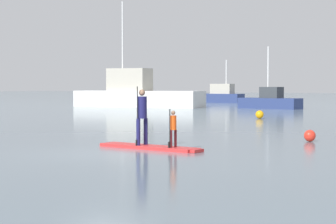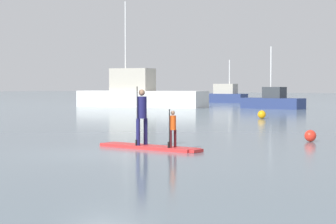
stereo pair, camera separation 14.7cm
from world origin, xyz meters
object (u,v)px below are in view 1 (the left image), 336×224
at_px(paddler_adult, 142,113).
at_px(paddler_child_solo, 173,127).
at_px(fishing_boat_white_large, 137,94).
at_px(mooring_buoy_mid, 260,114).
at_px(fishing_boat_green_midground, 270,101).
at_px(trawler_grey_distant, 219,96).
at_px(mooring_buoy_near, 310,136).
at_px(paddleboard_near, 150,147).

height_order(paddler_adult, paddler_child_solo, paddler_adult).
bearing_deg(fishing_boat_white_large, mooring_buoy_mid, -33.22).
distance_m(paddler_adult, fishing_boat_green_midground, 33.17).
bearing_deg(fishing_boat_white_large, trawler_grey_distant, 91.14).
distance_m(fishing_boat_white_large, mooring_buoy_mid, 20.32).
height_order(paddler_child_solo, mooring_buoy_mid, paddler_child_solo).
relative_size(paddler_adult, mooring_buoy_near, 4.46).
height_order(paddleboard_near, fishing_boat_green_midground, fishing_boat_green_midground).
bearing_deg(paddler_child_solo, mooring_buoy_near, 66.51).
relative_size(trawler_grey_distant, mooring_buoy_mid, 11.78).
height_order(paddler_adult, fishing_boat_white_large, fishing_boat_white_large).
bearing_deg(paddleboard_near, fishing_boat_white_large, 127.20).
xyz_separation_m(paddler_adult, fishing_boat_green_midground, (-10.27, 31.53, -0.48)).
height_order(paddler_adult, fishing_boat_green_midground, fishing_boat_green_midground).
bearing_deg(paddler_adult, fishing_boat_green_midground, 108.04).
bearing_deg(mooring_buoy_mid, mooring_buoy_near, -57.62).
bearing_deg(mooring_buoy_near, paddler_child_solo, -113.49).
distance_m(trawler_grey_distant, mooring_buoy_mid, 31.25).
bearing_deg(paddler_adult, mooring_buoy_mid, 104.27).
xyz_separation_m(fishing_boat_white_large, mooring_buoy_near, (24.90, -23.60, -0.88)).
height_order(paddleboard_near, paddler_adult, paddler_adult).
bearing_deg(fishing_boat_white_large, mooring_buoy_near, -43.47).
height_order(fishing_boat_white_large, mooring_buoy_near, fishing_boat_white_large).
distance_m(paddler_child_solo, mooring_buoy_mid, 18.53).
relative_size(fishing_boat_white_large, trawler_grey_distant, 2.09).
distance_m(mooring_buoy_near, mooring_buoy_mid, 14.77).
xyz_separation_m(paddleboard_near, trawler_grey_distant, (-22.08, 43.61, 0.67)).
distance_m(paddler_adult, fishing_boat_white_large, 35.81).
relative_size(paddler_adult, fishing_boat_green_midground, 0.35).
xyz_separation_m(fishing_boat_white_large, trawler_grey_distant, (-0.30, 14.91, -0.36)).
distance_m(fishing_boat_white_large, fishing_boat_green_midground, 11.55).
distance_m(paddler_child_solo, fishing_boat_white_large, 36.61).
bearing_deg(paddler_adult, fishing_boat_white_large, 126.79).
distance_m(fishing_boat_white_large, trawler_grey_distant, 14.92).
relative_size(paddleboard_near, fishing_boat_green_midground, 0.70).
bearing_deg(paddler_adult, paddleboard_near, -2.59).
bearing_deg(fishing_boat_green_midground, mooring_buoy_near, -62.59).
bearing_deg(paddler_child_solo, fishing_boat_white_large, 128.22).
bearing_deg(fishing_boat_green_midground, paddleboard_near, -71.42).
bearing_deg(paddler_adult, trawler_grey_distant, 116.51).
relative_size(trawler_grey_distant, mooring_buoy_near, 13.64).
relative_size(paddleboard_near, mooring_buoy_near, 8.99).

